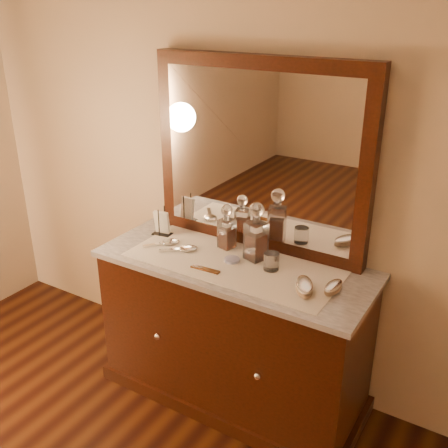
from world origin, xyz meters
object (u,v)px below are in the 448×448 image
at_px(dresser_cabinet, 234,333).
at_px(hand_mirror_inner, 185,249).
at_px(napkin_rack, 162,224).
at_px(mirror_frame, 259,156).
at_px(comb, 205,269).
at_px(brush_far, 333,287).
at_px(pin_dish, 232,260).
at_px(decanter_right, 256,238).
at_px(brush_near, 304,287).
at_px(decanter_left, 227,231).
at_px(hand_mirror_outer, 167,242).

xyz_separation_m(dresser_cabinet, hand_mirror_inner, (-0.29, -0.03, 0.45)).
height_order(napkin_rack, hand_mirror_inner, napkin_rack).
height_order(mirror_frame, comb, mirror_frame).
xyz_separation_m(mirror_frame, brush_far, (0.54, -0.26, -0.48)).
xyz_separation_m(pin_dish, decanter_right, (0.09, 0.09, 0.11)).
xyz_separation_m(decanter_right, brush_near, (0.35, -0.17, -0.10)).
bearing_deg(comb, dresser_cabinet, 60.75).
bearing_deg(hand_mirror_inner, mirror_frame, 42.99).
xyz_separation_m(dresser_cabinet, comb, (-0.08, -0.15, 0.45)).
bearing_deg(dresser_cabinet, mirror_frame, 90.00).
bearing_deg(brush_near, napkin_rack, 170.01).
xyz_separation_m(pin_dish, brush_far, (0.55, -0.01, 0.01)).
relative_size(mirror_frame, brush_far, 8.15).
bearing_deg(brush_far, brush_near, -147.69).
xyz_separation_m(mirror_frame, comb, (-0.08, -0.40, -0.49)).
height_order(comb, brush_near, brush_near).
distance_m(comb, hand_mirror_inner, 0.25).
height_order(decanter_right, brush_near, decanter_right).
height_order(dresser_cabinet, pin_dish, pin_dish).
xyz_separation_m(pin_dish, decanter_left, (-0.11, 0.12, 0.09)).
bearing_deg(pin_dish, decanter_right, 44.38).
height_order(napkin_rack, brush_near, napkin_rack).
bearing_deg(dresser_cabinet, napkin_rack, 171.47).
height_order(brush_near, hand_mirror_inner, brush_near).
bearing_deg(napkin_rack, mirror_frame, 17.64).
distance_m(dresser_cabinet, brush_far, 0.71).
relative_size(mirror_frame, hand_mirror_outer, 6.20).
bearing_deg(brush_near, hand_mirror_inner, 175.05).
bearing_deg(mirror_frame, dresser_cabinet, -90.00).
relative_size(napkin_rack, decanter_right, 0.53).
xyz_separation_m(decanter_right, hand_mirror_outer, (-0.50, -0.10, -0.11)).
relative_size(decanter_right, brush_near, 1.61).
relative_size(comb, napkin_rack, 0.96).
xyz_separation_m(hand_mirror_outer, hand_mirror_inner, (0.13, -0.02, 0.00)).
height_order(decanter_left, brush_near, decanter_left).
bearing_deg(comb, hand_mirror_outer, 154.30).
bearing_deg(napkin_rack, brush_far, -5.14).
distance_m(decanter_left, hand_mirror_outer, 0.34).
bearing_deg(brush_far, decanter_right, 167.55).
bearing_deg(comb, decanter_left, 95.61).
distance_m(mirror_frame, brush_far, 0.77).
distance_m(hand_mirror_outer, hand_mirror_inner, 0.13).
relative_size(comb, brush_near, 0.82).
xyz_separation_m(pin_dish, brush_near, (0.44, -0.09, 0.02)).
bearing_deg(comb, brush_far, 9.58).
relative_size(decanter_right, hand_mirror_inner, 1.63).
distance_m(mirror_frame, pin_dish, 0.55).
xyz_separation_m(comb, brush_near, (0.50, 0.07, 0.02)).
height_order(comb, decanter_left, decanter_left).
bearing_deg(dresser_cabinet, decanter_right, 47.02).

